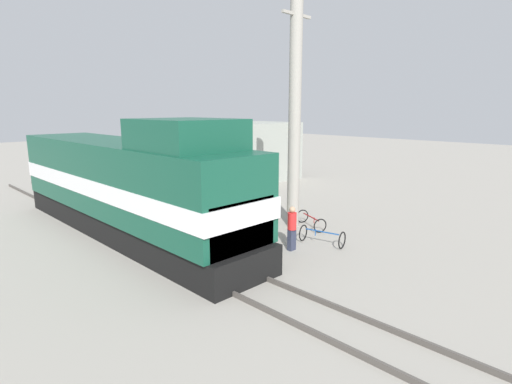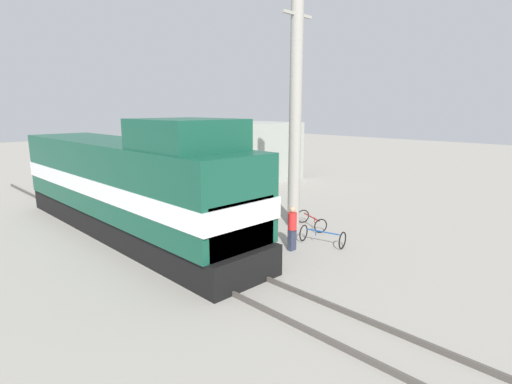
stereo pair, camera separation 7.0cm
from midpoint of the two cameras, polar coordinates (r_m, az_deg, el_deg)
ground_plane at (r=16.06m, az=-13.42°, el=-7.82°), size 120.00×120.00×0.00m
rail_near at (r=15.71m, az=-15.68°, el=-8.11°), size 0.08×36.85×0.15m
rail_far at (r=16.40m, az=-11.29°, el=-7.03°), size 0.08×36.85×0.15m
locomotive at (r=17.47m, az=-17.73°, el=0.77°), size 3.11×15.46×4.99m
utility_pole at (r=17.91m, az=5.45°, el=11.56°), size 1.80×0.55×10.42m
vendor_umbrella at (r=20.65m, az=-6.14°, el=2.82°), size 2.15×2.15×2.34m
billboard_sign at (r=22.65m, az=-11.84°, el=5.23°), size 2.08×0.12×3.79m
shrub_cluster at (r=21.50m, az=-4.18°, el=-1.24°), size 0.91×0.91×0.91m
person_bystander at (r=15.22m, az=5.02°, el=-4.95°), size 0.34×0.34×1.72m
bicycle at (r=16.13m, az=9.28°, el=-6.24°), size 1.00×1.83×0.68m
bicycle_spare at (r=18.32m, az=7.75°, el=-4.06°), size 1.29×1.84×0.63m
building_block_distant at (r=29.84m, az=-1.37°, el=5.76°), size 7.23×4.75×4.28m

